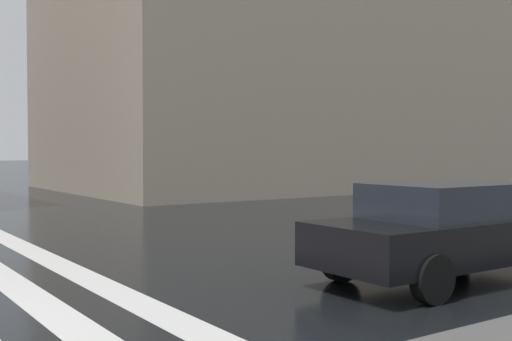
{
  "coord_description": "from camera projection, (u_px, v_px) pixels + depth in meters",
  "views": [
    {
      "loc": [
        -6.93,
        -0.03,
        1.89
      ],
      "look_at": [
        4.62,
        -7.95,
        1.43
      ],
      "focal_mm": 44.46,
      "sensor_mm": 36.0,
      "label": 1
    }
  ],
  "objects": [
    {
      "name": "haussmann_block_corner",
      "position": [
        308.0,
        14.0,
        33.85
      ],
      "size": [
        14.24,
        25.63,
        18.72
      ],
      "color": "tan",
      "rests_on": "ground_plane"
    },
    {
      "name": "car_black",
      "position": [
        447.0,
        228.0,
        9.11
      ],
      "size": [
        1.85,
        4.1,
        1.41
      ],
      "color": "black",
      "rests_on": "ground_plane"
    }
  ]
}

